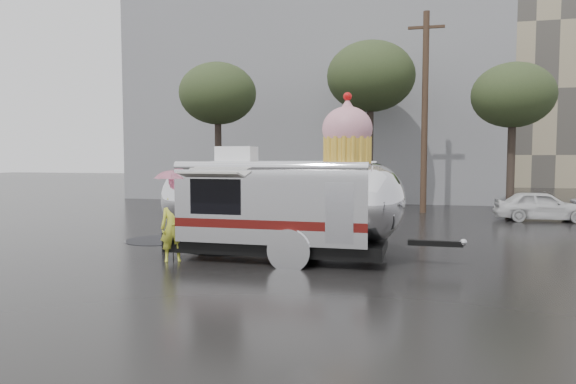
# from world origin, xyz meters

# --- Properties ---
(ground) EXTENTS (120.00, 120.00, 0.00)m
(ground) POSITION_xyz_m (0.00, 0.00, 0.00)
(ground) COLOR black
(ground) RESTS_ON ground
(puddles) EXTENTS (4.95, 3.97, 0.01)m
(puddles) POSITION_xyz_m (-4.06, 4.10, 0.00)
(puddles) COLOR black
(puddles) RESTS_ON ground
(grey_building) EXTENTS (22.00, 12.00, 13.00)m
(grey_building) POSITION_xyz_m (-4.00, 24.00, 6.50)
(grey_building) COLOR slate
(grey_building) RESTS_ON ground
(utility_pole) EXTENTS (1.60, 0.28, 9.00)m
(utility_pole) POSITION_xyz_m (2.50, 14.00, 4.62)
(utility_pole) COLOR #473323
(utility_pole) RESTS_ON ground
(tree_left) EXTENTS (3.64, 3.64, 6.95)m
(tree_left) POSITION_xyz_m (-7.00, 13.00, 5.48)
(tree_left) COLOR #382D26
(tree_left) RESTS_ON ground
(tree_mid) EXTENTS (4.20, 4.20, 8.03)m
(tree_mid) POSITION_xyz_m (0.00, 15.00, 6.34)
(tree_mid) COLOR #382D26
(tree_mid) RESTS_ON ground
(tree_right) EXTENTS (3.36, 3.36, 6.42)m
(tree_right) POSITION_xyz_m (6.00, 13.00, 5.06)
(tree_right) COLOR #382D26
(tree_right) RESTS_ON ground
(barricade_row) EXTENTS (4.30, 0.80, 1.00)m
(barricade_row) POSITION_xyz_m (-5.55, 9.96, 0.52)
(barricade_row) COLOR #473323
(barricade_row) RESTS_ON ground
(airstream_trailer) EXTENTS (7.78, 2.97, 4.19)m
(airstream_trailer) POSITION_xyz_m (-1.21, 2.42, 1.47)
(airstream_trailer) COLOR silver
(airstream_trailer) RESTS_ON ground
(person_left) EXTENTS (0.71, 0.63, 1.65)m
(person_left) POSITION_xyz_m (-3.76, 1.42, 0.83)
(person_left) COLOR gold
(person_left) RESTS_ON ground
(umbrella_pink) EXTENTS (1.05, 1.05, 2.27)m
(umbrella_pink) POSITION_xyz_m (-3.76, 1.42, 1.91)
(umbrella_pink) COLOR pink
(umbrella_pink) RESTS_ON ground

